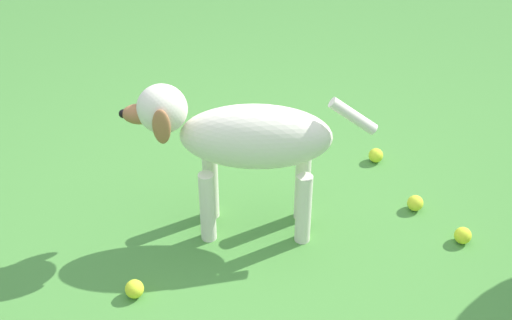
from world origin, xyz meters
The scene contains 6 objects.
ground centered at (0.00, 0.00, 0.00)m, with size 14.00×14.00×0.00m, color #478438.
dog centered at (-0.16, 0.00, 0.41)m, with size 0.54×0.80×0.62m.
tennis_ball_0 centered at (0.35, 0.68, 0.03)m, with size 0.07×0.07×0.07m, color yellow.
tennis_ball_1 centered at (-0.25, 0.75, 0.03)m, with size 0.07×0.07×0.07m, color #CADC2D.
tennis_ball_3 centered at (-0.02, -0.51, 0.03)m, with size 0.07×0.07×0.07m, color yellow.
tennis_ball_4 centered at (0.11, 0.66, 0.03)m, with size 0.07×0.07×0.07m, color #CDD72E.
Camera 1 is at (1.60, -0.98, 1.67)m, focal length 45.89 mm.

